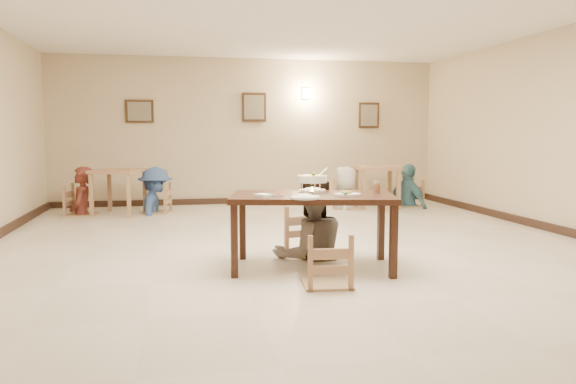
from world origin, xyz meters
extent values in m
plane|color=beige|center=(0.00, 0.00, 0.00)|extent=(10.00, 10.00, 0.00)
plane|color=white|center=(0.00, 0.00, 3.00)|extent=(10.00, 10.00, 0.00)
plane|color=beige|center=(0.00, 5.00, 1.50)|extent=(10.00, 0.00, 10.00)
cube|color=black|center=(0.00, 4.97, 0.06)|extent=(8.00, 0.06, 0.12)
cube|color=#352113|center=(-2.20, 4.96, 1.90)|extent=(0.55, 0.03, 0.45)
cube|color=gray|center=(-2.20, 4.94, 1.90)|extent=(0.45, 0.01, 0.37)
cube|color=#352113|center=(0.10, 4.96, 2.00)|extent=(0.50, 0.03, 0.60)
cube|color=gray|center=(0.10, 4.94, 2.00)|extent=(0.41, 0.01, 0.49)
cube|color=#352113|center=(2.60, 4.96, 1.85)|extent=(0.45, 0.03, 0.55)
cube|color=gray|center=(2.60, 4.94, 1.85)|extent=(0.37, 0.01, 0.45)
cube|color=#FFD88C|center=(1.20, 4.96, 2.30)|extent=(0.16, 0.05, 0.22)
cube|color=#351A10|center=(-0.07, -0.82, 0.78)|extent=(1.90, 1.32, 0.06)
cube|color=#351A10|center=(-0.95, -1.07, 0.38)|extent=(0.07, 0.07, 0.75)
cube|color=#351A10|center=(0.62, -1.41, 0.38)|extent=(0.07, 0.07, 0.75)
cube|color=#351A10|center=(-0.77, -0.23, 0.38)|extent=(0.07, 0.07, 0.75)
cube|color=#351A10|center=(0.81, -0.58, 0.38)|extent=(0.07, 0.07, 0.75)
cube|color=tan|center=(0.07, -0.12, 0.49)|extent=(0.50, 0.50, 0.05)
cube|color=tan|center=(-0.10, -1.52, 0.45)|extent=(0.46, 0.46, 0.05)
imported|color=gray|center=(0.05, -0.24, 0.96)|extent=(0.99, 0.80, 1.92)
torus|color=silver|center=(-0.09, -0.87, 0.95)|extent=(0.25, 0.25, 0.01)
cylinder|color=silver|center=(-0.09, -0.87, 0.83)|extent=(0.07, 0.07, 0.04)
cone|color=#FFA526|center=(-0.09, -0.87, 0.88)|extent=(0.04, 0.04, 0.06)
cylinder|color=white|center=(-0.09, -0.87, 0.98)|extent=(0.32, 0.32, 0.07)
cylinder|color=#BE5114|center=(-0.09, -0.87, 1.01)|extent=(0.28, 0.28, 0.02)
sphere|color=#2D7223|center=(-0.08, -0.88, 1.03)|extent=(0.05, 0.05, 0.05)
cylinder|color=silver|center=(0.03, -0.81, 1.04)|extent=(0.15, 0.09, 0.10)
cylinder|color=silver|center=(0.01, -0.81, 0.88)|extent=(0.01, 0.01, 0.14)
cylinder|color=silver|center=(-0.19, -0.81, 0.88)|extent=(0.01, 0.01, 0.14)
cylinder|color=silver|center=(-0.09, -0.98, 0.88)|extent=(0.01, 0.01, 0.14)
cylinder|color=white|center=(-0.01, -0.54, 0.82)|extent=(0.31, 0.31, 0.02)
ellipsoid|color=white|center=(-0.01, -0.54, 0.83)|extent=(0.20, 0.17, 0.07)
cylinder|color=white|center=(-0.25, -1.20, 0.82)|extent=(0.29, 0.29, 0.02)
ellipsoid|color=white|center=(-0.25, -1.20, 0.83)|extent=(0.19, 0.16, 0.07)
cylinder|color=white|center=(0.25, -1.04, 0.82)|extent=(0.29, 0.29, 0.02)
sphere|color=#2D7223|center=(0.21, -1.12, 0.85)|extent=(0.05, 0.05, 0.05)
cylinder|color=white|center=(-0.46, -0.91, 0.82)|extent=(0.11, 0.11, 0.02)
cylinder|color=#9C070B|center=(-0.46, -0.91, 0.83)|extent=(0.08, 0.08, 0.01)
cube|color=white|center=(-0.63, -0.96, 0.83)|extent=(0.18, 0.20, 0.03)
cube|color=silver|center=(-0.58, -0.88, 0.82)|extent=(0.09, 0.16, 0.01)
cube|color=silver|center=(-0.55, -0.88, 0.82)|extent=(0.09, 0.16, 0.01)
cylinder|color=white|center=(0.64, -0.88, 0.88)|extent=(0.07, 0.07, 0.15)
cylinder|color=#CF6723|center=(0.64, -0.88, 0.87)|extent=(0.06, 0.06, 0.11)
cube|color=#AA7A53|center=(-2.53, 3.83, 0.79)|extent=(1.05, 1.05, 0.06)
cube|color=#AA7A53|center=(-2.98, 3.62, 0.38)|extent=(0.07, 0.07, 0.76)
cube|color=#AA7A53|center=(-2.32, 3.38, 0.38)|extent=(0.07, 0.07, 0.76)
cube|color=#AA7A53|center=(-2.74, 4.27, 0.38)|extent=(0.07, 0.07, 0.76)
cube|color=#AA7A53|center=(-2.09, 4.04, 0.38)|extent=(0.07, 0.07, 0.76)
cube|color=#AA7A53|center=(2.40, 3.87, 0.78)|extent=(0.90, 0.90, 0.06)
cube|color=#AA7A53|center=(2.01, 3.56, 0.38)|extent=(0.07, 0.07, 0.75)
cube|color=#AA7A53|center=(2.70, 3.48, 0.38)|extent=(0.07, 0.07, 0.75)
cube|color=#AA7A53|center=(2.10, 4.25, 0.38)|extent=(0.07, 0.07, 0.75)
cube|color=#AA7A53|center=(2.78, 4.17, 0.38)|extent=(0.07, 0.07, 0.75)
cube|color=tan|center=(-3.18, 3.83, 0.49)|extent=(0.50, 0.50, 0.05)
cube|color=tan|center=(-1.89, 3.89, 0.48)|extent=(0.49, 0.49, 0.05)
cube|color=tan|center=(1.74, 3.82, 0.50)|extent=(0.51, 0.51, 0.06)
cube|color=tan|center=(3.05, 3.82, 0.46)|extent=(0.47, 0.47, 0.05)
imported|color=maroon|center=(-3.18, 3.83, 0.87)|extent=(0.45, 0.66, 1.75)
imported|color=#3A5E9D|center=(-1.89, 3.89, 0.85)|extent=(0.75, 1.16, 1.70)
imported|color=silver|center=(1.74, 3.82, 0.82)|extent=(0.76, 0.93, 1.63)
imported|color=teal|center=(3.05, 3.82, 0.86)|extent=(0.73, 1.09, 1.72)
camera|label=1|loc=(-1.52, -6.66, 1.47)|focal=35.00mm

